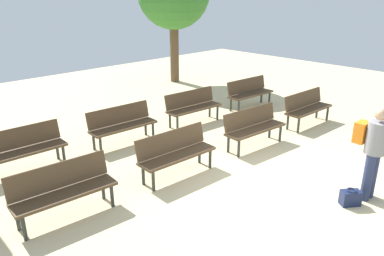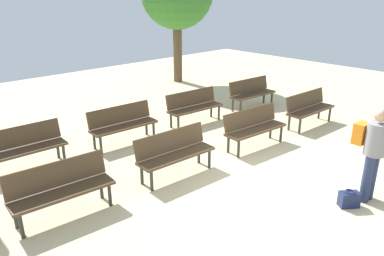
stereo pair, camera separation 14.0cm
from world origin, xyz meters
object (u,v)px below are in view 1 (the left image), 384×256
(visitor_with_backpack, at_px, (373,148))
(handbag, at_px, (350,198))
(bench_r1_c1, at_px, (122,123))
(bench_r1_c2, at_px, (193,105))
(bench_r0_c2, at_px, (253,125))
(bench_r1_c0, at_px, (23,147))
(bench_r1_c3, at_px, (249,91))
(bench_r0_c3, at_px, (307,106))
(bench_r0_c1, at_px, (175,151))
(bench_r0_c0, at_px, (63,188))

(visitor_with_backpack, xyz_separation_m, handbag, (-0.43, 0.07, -0.80))
(bench_r1_c1, bearing_deg, bench_r1_c2, -0.08)
(bench_r0_c2, xyz_separation_m, bench_r1_c0, (-4.27, 2.40, 0.00))
(bench_r1_c1, relative_size, handbag, 4.46)
(bench_r0_c2, xyz_separation_m, visitor_with_backpack, (-0.42, -2.76, 0.43))
(visitor_with_backpack, distance_m, handbag, 0.91)
(bench_r1_c0, height_order, bench_r1_c3, same)
(bench_r0_c3, bearing_deg, bench_r0_c1, 179.19)
(bench_r1_c3, xyz_separation_m, visitor_with_backpack, (-2.76, -4.68, 0.43))
(bench_r1_c2, distance_m, visitor_with_backpack, 4.90)
(bench_r0_c2, xyz_separation_m, bench_r1_c3, (2.34, 1.92, 0.00))
(bench_r1_c2, relative_size, handbag, 4.48)
(bench_r0_c3, bearing_deg, bench_r0_c2, -179.83)
(bench_r0_c0, relative_size, bench_r1_c3, 1.00)
(bench_r0_c3, bearing_deg, bench_r1_c1, 154.01)
(bench_r0_c3, height_order, bench_r1_c1, same)
(bench_r0_c2, distance_m, bench_r0_c3, 2.21)
(bench_r0_c2, bearing_deg, bench_r1_c2, 92.25)
(bench_r0_c3, bearing_deg, bench_r1_c3, 88.77)
(bench_r0_c0, distance_m, bench_r0_c2, 4.45)
(bench_r0_c0, distance_m, bench_r1_c2, 4.87)
(bench_r1_c0, distance_m, visitor_with_backpack, 6.44)
(bench_r0_c1, distance_m, bench_r1_c0, 3.02)
(bench_r0_c0, height_order, bench_r1_c3, same)
(visitor_with_backpack, bearing_deg, bench_r0_c2, -95.92)
(bench_r1_c1, xyz_separation_m, bench_r1_c2, (2.17, -0.12, 0.00))
(bench_r1_c2, bearing_deg, bench_r0_c1, -136.01)
(bench_r0_c0, xyz_separation_m, handbag, (3.58, -3.02, -0.37))
(handbag, bearing_deg, visitor_with_backpack, -8.99)
(bench_r1_c0, bearing_deg, bench_r1_c2, -1.58)
(bench_r1_c0, distance_m, bench_r1_c1, 2.21)
(bench_r0_c0, bearing_deg, bench_r1_c1, 43.07)
(bench_r0_c3, height_order, handbag, bench_r0_c3)
(bench_r0_c1, distance_m, visitor_with_backpack, 3.46)
(bench_r0_c0, distance_m, visitor_with_backpack, 5.08)
(bench_r1_c3, distance_m, visitor_with_backpack, 5.45)
(bench_r0_c2, distance_m, bench_r1_c1, 3.03)
(bench_r0_c0, xyz_separation_m, bench_r1_c2, (4.54, 1.77, 0.00))
(bench_r0_c3, xyz_separation_m, visitor_with_backpack, (-2.63, -2.67, 0.43))
(bench_r0_c1, distance_m, bench_r0_c3, 4.45)
(bench_r1_c0, distance_m, bench_r1_c2, 4.38)
(bench_r0_c2, bearing_deg, bench_r1_c1, 137.93)
(bench_r0_c1, distance_m, bench_r1_c3, 4.90)
(bench_r0_c2, height_order, bench_r1_c1, same)
(bench_r0_c3, relative_size, handbag, 4.45)
(bench_r1_c3, height_order, handbag, bench_r1_c3)
(bench_r1_c0, bearing_deg, visitor_with_backpack, -50.99)
(bench_r1_c0, bearing_deg, bench_r0_c2, -27.01)
(bench_r0_c2, height_order, bench_r1_c0, same)
(bench_r1_c2, relative_size, bench_r1_c3, 1.00)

